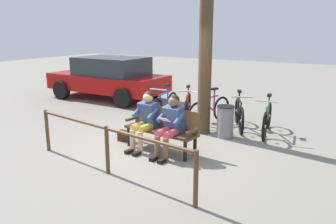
# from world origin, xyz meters

# --- Properties ---
(ground_plane) EXTENTS (40.00, 40.00, 0.00)m
(ground_plane) POSITION_xyz_m (0.00, 0.00, 0.00)
(ground_plane) COLOR slate
(bench) EXTENTS (1.64, 0.65, 0.87)m
(bench) POSITION_xyz_m (-0.27, -0.14, 0.51)
(bench) COLOR #51331E
(bench) RESTS_ON ground
(person_reading) EXTENTS (0.52, 0.80, 1.20)m
(person_reading) POSITION_xyz_m (-0.58, 0.06, 0.66)
(person_reading) COLOR #334772
(person_reading) RESTS_ON ground
(person_companion) EXTENTS (0.52, 0.80, 1.20)m
(person_companion) POSITION_xyz_m (0.06, -0.01, 0.66)
(person_companion) COLOR #334772
(person_companion) RESTS_ON ground
(handbag) EXTENTS (0.31, 0.17, 0.24)m
(handbag) POSITION_xyz_m (0.74, -0.17, 0.12)
(handbag) COLOR #3F1E14
(handbag) RESTS_ON ground
(tree_trunk) EXTENTS (0.31, 0.31, 3.55)m
(tree_trunk) POSITION_xyz_m (-0.50, -1.62, 1.78)
(tree_trunk) COLOR #4C3823
(tree_trunk) RESTS_ON ground
(litter_bin) EXTENTS (0.39, 0.39, 0.74)m
(litter_bin) POSITION_xyz_m (-1.07, -1.56, 0.37)
(litter_bin) COLOR slate
(litter_bin) RESTS_ON ground
(bicycle_red) EXTENTS (0.48, 1.67, 0.94)m
(bicycle_red) POSITION_xyz_m (-1.84, -2.24, 0.36)
(bicycle_red) COLOR black
(bicycle_red) RESTS_ON ground
(bicycle_blue) EXTENTS (0.78, 1.55, 0.94)m
(bicycle_blue) POSITION_xyz_m (-1.11, -2.40, 0.36)
(bicycle_blue) COLOR black
(bicycle_blue) RESTS_ON ground
(bicycle_green) EXTENTS (0.60, 1.64, 0.94)m
(bicycle_green) POSITION_xyz_m (-0.32, -2.38, 0.36)
(bicycle_green) COLOR black
(bicycle_green) RESTS_ON ground
(bicycle_silver) EXTENTS (0.73, 1.57, 0.94)m
(bicycle_silver) POSITION_xyz_m (0.33, -2.40, 0.36)
(bicycle_silver) COLOR black
(bicycle_silver) RESTS_ON ground
(bicycle_purple) EXTENTS (0.48, 1.68, 0.94)m
(bicycle_purple) POSITION_xyz_m (0.97, -2.29, 0.36)
(bicycle_purple) COLOR black
(bicycle_purple) RESTS_ON ground
(railing_fence) EXTENTS (3.66, 0.58, 0.85)m
(railing_fence) POSITION_xyz_m (-0.07, 1.35, 0.61)
(railing_fence) COLOR #51331E
(railing_fence) RESTS_ON ground
(parked_car) EXTENTS (4.20, 2.03, 1.47)m
(parked_car) POSITION_xyz_m (4.05, -3.61, 0.77)
(parked_car) COLOR #A50C0C
(parked_car) RESTS_ON ground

